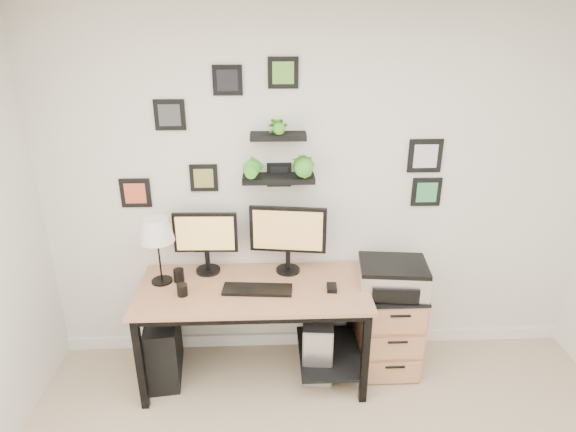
{
  "coord_description": "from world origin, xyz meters",
  "views": [
    {
      "loc": [
        -0.36,
        -1.27,
        2.48
      ],
      "look_at": [
        -0.24,
        1.83,
        1.2
      ],
      "focal_mm": 30.0,
      "sensor_mm": 36.0,
      "label": 1
    }
  ],
  "objects_px": {
    "pc_tower_grey": "(317,341)",
    "printer": "(393,277)",
    "mug": "(182,290)",
    "monitor_left": "(206,238)",
    "pc_tower_black": "(164,346)",
    "desk": "(259,300)",
    "monitor_right": "(288,234)",
    "table_lamp": "(156,232)",
    "file_cabinet": "(388,326)"
  },
  "relations": [
    {
      "from": "monitor_right",
      "to": "printer",
      "type": "distance_m",
      "value": 0.8
    },
    {
      "from": "monitor_left",
      "to": "pc_tower_grey",
      "type": "bearing_deg",
      "value": -12.12
    },
    {
      "from": "mug",
      "to": "desk",
      "type": "bearing_deg",
      "value": 13.18
    },
    {
      "from": "monitor_left",
      "to": "printer",
      "type": "distance_m",
      "value": 1.36
    },
    {
      "from": "monitor_left",
      "to": "pc_tower_black",
      "type": "height_order",
      "value": "monitor_left"
    },
    {
      "from": "mug",
      "to": "pc_tower_grey",
      "type": "relative_size",
      "value": 0.16
    },
    {
      "from": "file_cabinet",
      "to": "monitor_right",
      "type": "bearing_deg",
      "value": 170.7
    },
    {
      "from": "file_cabinet",
      "to": "desk",
      "type": "bearing_deg",
      "value": -176.56
    },
    {
      "from": "desk",
      "to": "table_lamp",
      "type": "bearing_deg",
      "value": 174.33
    },
    {
      "from": "mug",
      "to": "printer",
      "type": "distance_m",
      "value": 1.47
    },
    {
      "from": "desk",
      "to": "file_cabinet",
      "type": "distance_m",
      "value": 1.01
    },
    {
      "from": "desk",
      "to": "monitor_right",
      "type": "height_order",
      "value": "monitor_right"
    },
    {
      "from": "monitor_right",
      "to": "pc_tower_grey",
      "type": "distance_m",
      "value": 0.85
    },
    {
      "from": "desk",
      "to": "monitor_left",
      "type": "height_order",
      "value": "monitor_left"
    },
    {
      "from": "monitor_right",
      "to": "file_cabinet",
      "type": "height_order",
      "value": "monitor_right"
    },
    {
      "from": "desk",
      "to": "monitor_left",
      "type": "distance_m",
      "value": 0.58
    },
    {
      "from": "desk",
      "to": "pc_tower_black",
      "type": "relative_size",
      "value": 3.24
    },
    {
      "from": "desk",
      "to": "file_cabinet",
      "type": "height_order",
      "value": "desk"
    },
    {
      "from": "monitor_right",
      "to": "pc_tower_grey",
      "type": "height_order",
      "value": "monitor_right"
    },
    {
      "from": "desk",
      "to": "table_lamp",
      "type": "distance_m",
      "value": 0.86
    },
    {
      "from": "monitor_right",
      "to": "table_lamp",
      "type": "bearing_deg",
      "value": -172.8
    },
    {
      "from": "mug",
      "to": "pc_tower_black",
      "type": "height_order",
      "value": "mug"
    },
    {
      "from": "desk",
      "to": "mug",
      "type": "relative_size",
      "value": 19.63
    },
    {
      "from": "monitor_left",
      "to": "table_lamp",
      "type": "distance_m",
      "value": 0.36
    },
    {
      "from": "file_cabinet",
      "to": "printer",
      "type": "bearing_deg",
      "value": -110.32
    },
    {
      "from": "table_lamp",
      "to": "file_cabinet",
      "type": "bearing_deg",
      "value": -0.34
    },
    {
      "from": "pc_tower_black",
      "to": "table_lamp",
      "type": "bearing_deg",
      "value": 66.04
    },
    {
      "from": "mug",
      "to": "printer",
      "type": "bearing_deg",
      "value": 5.47
    },
    {
      "from": "printer",
      "to": "pc_tower_black",
      "type": "bearing_deg",
      "value": -179.24
    },
    {
      "from": "desk",
      "to": "monitor_right",
      "type": "xyz_separation_m",
      "value": [
        0.21,
        0.18,
        0.43
      ]
    },
    {
      "from": "file_cabinet",
      "to": "printer",
      "type": "xyz_separation_m",
      "value": [
        -0.01,
        -0.04,
        0.44
      ]
    },
    {
      "from": "desk",
      "to": "printer",
      "type": "bearing_deg",
      "value": 1.26
    },
    {
      "from": "desk",
      "to": "monitor_right",
      "type": "bearing_deg",
      "value": 40.24
    },
    {
      "from": "monitor_left",
      "to": "mug",
      "type": "relative_size",
      "value": 5.72
    },
    {
      "from": "desk",
      "to": "printer",
      "type": "distance_m",
      "value": 0.97
    },
    {
      "from": "table_lamp",
      "to": "printer",
      "type": "height_order",
      "value": "table_lamp"
    },
    {
      "from": "desk",
      "to": "monitor_left",
      "type": "relative_size",
      "value": 3.43
    },
    {
      "from": "pc_tower_grey",
      "to": "printer",
      "type": "relative_size",
      "value": 1.0
    },
    {
      "from": "table_lamp",
      "to": "monitor_right",
      "type": "bearing_deg",
      "value": 7.2
    },
    {
      "from": "monitor_left",
      "to": "file_cabinet",
      "type": "distance_m",
      "value": 1.51
    },
    {
      "from": "monitor_left",
      "to": "file_cabinet",
      "type": "xyz_separation_m",
      "value": [
        1.34,
        -0.14,
        -0.69
      ]
    },
    {
      "from": "monitor_left",
      "to": "mug",
      "type": "bearing_deg",
      "value": -112.95
    },
    {
      "from": "pc_tower_grey",
      "to": "table_lamp",
      "type": "bearing_deg",
      "value": 177.85
    },
    {
      "from": "monitor_right",
      "to": "file_cabinet",
      "type": "bearing_deg",
      "value": -9.3
    },
    {
      "from": "mug",
      "to": "pc_tower_black",
      "type": "distance_m",
      "value": 0.59
    },
    {
      "from": "pc_tower_black",
      "to": "monitor_left",
      "type": "bearing_deg",
      "value": 24.49
    },
    {
      "from": "file_cabinet",
      "to": "table_lamp",
      "type": "bearing_deg",
      "value": 179.66
    },
    {
      "from": "desk",
      "to": "pc_tower_grey",
      "type": "xyz_separation_m",
      "value": [
        0.43,
        0.03,
        -0.39
      ]
    },
    {
      "from": "table_lamp",
      "to": "pc_tower_grey",
      "type": "height_order",
      "value": "table_lamp"
    },
    {
      "from": "pc_tower_grey",
      "to": "mug",
      "type": "bearing_deg",
      "value": -171.21
    }
  ]
}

